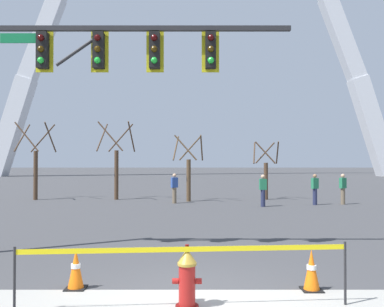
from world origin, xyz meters
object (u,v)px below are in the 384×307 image
traffic_signal_gantry (82,76)px  pedestrian_walking_right (343,189)px  fire_hydrant (187,278)px  pedestrian_near_trees (315,189)px  traffic_cone_mid_sidewalk (312,270)px  pedestrian_standing_center (263,190)px  pedestrian_walking_left (175,188)px  traffic_cone_by_hydrant (76,269)px  monument_arch (192,23)px

traffic_signal_gantry → pedestrian_walking_right: 15.87m
fire_hydrant → pedestrian_near_trees: size_ratio=0.62×
traffic_signal_gantry → pedestrian_near_trees: bearing=50.3°
traffic_cone_mid_sidewalk → pedestrian_standing_center: size_ratio=0.46×
traffic_cone_mid_sidewalk → pedestrian_walking_right: (5.76, 14.16, 0.46)m
pedestrian_walking_left → pedestrian_walking_right: same height
traffic_cone_by_hydrant → pedestrian_walking_left: (1.14, 14.61, 0.46)m
traffic_cone_mid_sidewalk → pedestrian_near_trees: (4.22, 13.89, 0.46)m
pedestrian_walking_left → pedestrian_walking_right: 8.83m
monument_arch → pedestrian_near_trees: monument_arch is taller
traffic_cone_mid_sidewalk → monument_arch: bearing=92.3°
traffic_cone_mid_sidewalk → pedestrian_near_trees: size_ratio=0.46×
fire_hydrant → traffic_signal_gantry: (-2.68, 3.79, 3.94)m
pedestrian_standing_center → pedestrian_walking_left: bearing=160.2°
pedestrian_standing_center → pedestrian_walking_right: size_ratio=1.00×
traffic_cone_mid_sidewalk → pedestrian_walking_left: size_ratio=0.46×
monument_arch → pedestrian_walking_right: monument_arch is taller
monument_arch → pedestrian_walking_right: 43.41m
traffic_cone_by_hydrant → pedestrian_walking_left: bearing=85.5°
traffic_cone_by_hydrant → monument_arch: size_ratio=0.01×
traffic_signal_gantry → monument_arch: (2.77, 48.33, 17.55)m
traffic_signal_gantry → pedestrian_walking_left: size_ratio=4.92×
pedestrian_near_trees → traffic_cone_by_hydrant: bearing=-121.4°
traffic_cone_mid_sidewalk → pedestrian_walking_right: pedestrian_walking_right is taller
traffic_cone_by_hydrant → pedestrian_standing_center: size_ratio=0.46×
traffic_cone_mid_sidewalk → monument_arch: (-2.10, 51.26, 21.59)m
traffic_cone_mid_sidewalk → pedestrian_walking_left: bearing=101.7°
traffic_signal_gantry → monument_arch: monument_arch is taller
pedestrian_walking_right → pedestrian_near_trees: bearing=-170.1°
pedestrian_near_trees → monument_arch: bearing=99.6°
traffic_cone_by_hydrant → pedestrian_standing_center: bearing=66.7°
fire_hydrant → traffic_signal_gantry: 6.08m
pedestrian_walking_left → pedestrian_near_trees: same height
monument_arch → traffic_cone_by_hydrant: bearing=-92.3°
traffic_cone_mid_sidewalk → monument_arch: monument_arch is taller
pedestrian_standing_center → pedestrian_walking_right: (4.35, 1.07, 0.00)m
fire_hydrant → pedestrian_walking_right: size_ratio=0.62×
traffic_signal_gantry → pedestrian_standing_center: (6.27, 10.16, -3.59)m
traffic_cone_by_hydrant → fire_hydrant: bearing=-25.3°
fire_hydrant → pedestrian_near_trees: (6.41, 14.75, 0.35)m
pedestrian_walking_left → pedestrian_near_trees: 7.31m
traffic_cone_by_hydrant → pedestrian_walking_right: size_ratio=0.46×
traffic_cone_mid_sidewalk → pedestrian_standing_center: bearing=83.9°
pedestrian_walking_left → pedestrian_near_trees: bearing=-6.3°
pedestrian_walking_right → monument_arch: bearing=102.0°
pedestrian_near_trees → pedestrian_standing_center: bearing=-164.1°
traffic_cone_by_hydrant → pedestrian_standing_center: (5.60, 13.00, 0.46)m
fire_hydrant → monument_arch: size_ratio=0.02×
pedestrian_walking_left → pedestrian_standing_center: (4.46, -1.60, 0.00)m
traffic_cone_mid_sidewalk → pedestrian_standing_center: pedestrian_standing_center is taller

